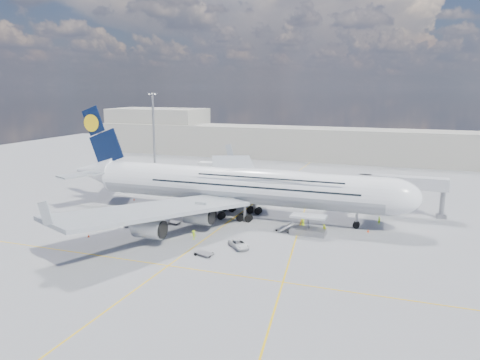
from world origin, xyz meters
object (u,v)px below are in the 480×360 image
(dolly_row_a, at_px, (172,222))
(dolly_nose_far, at_px, (204,253))
(crew_van, at_px, (303,222))
(cargo_loader, at_px, (307,228))
(crew_loader, at_px, (324,230))
(catering_truck_outer, at_px, (210,170))
(crew_nose, at_px, (379,220))
(light_mast, at_px, (154,133))
(cone_wing_right_outer, at_px, (89,236))
(dolly_back, at_px, (126,213))
(crew_wing, at_px, (126,219))
(dolly_row_b, at_px, (149,219))
(crew_tug, at_px, (194,235))
(jet_bridge, at_px, (387,185))
(cone_wing_right_inner, at_px, (159,226))
(airliner, at_px, (237,185))
(catering_truck_inner, at_px, (237,193))
(dolly_row_c, at_px, (132,225))
(cone_nose, at_px, (368,231))
(dolly_nose_near, at_px, (283,230))
(cone_tail, at_px, (134,199))
(cone_wing_left_outer, at_px, (219,191))
(service_van, at_px, (239,244))
(cone_wing_left_inner, at_px, (226,197))

(dolly_row_a, height_order, dolly_nose_far, dolly_row_a)
(crew_van, bearing_deg, cargo_loader, 173.58)
(crew_loader, xyz_separation_m, crew_van, (-4.83, 3.72, 0.04))
(catering_truck_outer, relative_size, crew_nose, 4.52)
(light_mast, height_order, dolly_row_a, light_mast)
(crew_loader, distance_m, cone_wing_right_outer, 43.54)
(dolly_nose_far, bearing_deg, catering_truck_outer, 132.07)
(dolly_row_a, relative_size, catering_truck_outer, 0.47)
(dolly_back, height_order, crew_wing, crew_wing)
(dolly_row_a, xyz_separation_m, dolly_row_b, (-5.55, 0.44, -0.07))
(catering_truck_outer, distance_m, crew_tug, 61.67)
(crew_van, bearing_deg, jet_bridge, -75.99)
(light_mast, bearing_deg, dolly_row_b, -61.23)
(jet_bridge, bearing_deg, crew_tug, -138.24)
(cargo_loader, relative_size, cone_wing_right_inner, 13.49)
(light_mast, distance_m, crew_nose, 76.59)
(airliner, distance_m, catering_truck_inner, 16.30)
(airliner, relative_size, dolly_row_c, 25.47)
(crew_tug, bearing_deg, crew_loader, 31.82)
(crew_tug, bearing_deg, cone_nose, 32.41)
(jet_bridge, bearing_deg, dolly_row_c, -151.53)
(dolly_nose_far, height_order, crew_loader, crew_loader)
(dolly_nose_far, xyz_separation_m, dolly_nose_near, (8.74, 17.17, -0.05))
(crew_loader, xyz_separation_m, cone_wing_right_outer, (-40.33, -16.39, -0.70))
(dolly_row_c, distance_m, cone_wing_right_outer, 9.15)
(light_mast, distance_m, cone_wing_right_inner, 57.23)
(crew_nose, bearing_deg, catering_truck_inner, 120.61)
(catering_truck_outer, height_order, cone_nose, catering_truck_outer)
(cargo_loader, bearing_deg, crew_van, 111.74)
(catering_truck_inner, bearing_deg, jet_bridge, -10.60)
(catering_truck_inner, bearing_deg, crew_van, -44.98)
(dolly_back, height_order, cone_tail, cone_tail)
(dolly_row_b, height_order, cone_wing_left_outer, cone_wing_left_outer)
(service_van, bearing_deg, airliner, 67.03)
(cone_tail, bearing_deg, catering_truck_outer, 82.81)
(catering_truck_inner, relative_size, crew_loader, 3.08)
(jet_bridge, height_order, light_mast, light_mast)
(cone_wing_left_outer, bearing_deg, cone_wing_left_inner, -54.95)
(dolly_row_a, distance_m, cone_wing_left_outer, 30.60)
(airliner, height_order, dolly_row_a, airliner)
(catering_truck_outer, xyz_separation_m, cone_tail, (-4.48, -35.48, -1.77))
(dolly_row_a, xyz_separation_m, dolly_nose_far, (13.54, -14.46, -0.01))
(cone_wing_left_inner, xyz_separation_m, cone_wing_right_outer, (-12.02, -37.67, 0.01))
(jet_bridge, distance_m, crew_van, 20.85)
(cargo_loader, distance_m, cone_wing_right_inner, 28.76)
(dolly_nose_near, relative_size, cone_wing_right_inner, 4.62)
(cone_wing_left_outer, bearing_deg, airliner, -58.41)
(cargo_loader, xyz_separation_m, dolly_nose_far, (-13.51, -16.90, -0.90))
(crew_wing, height_order, cone_nose, crew_wing)
(service_van, bearing_deg, jet_bridge, 8.91)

